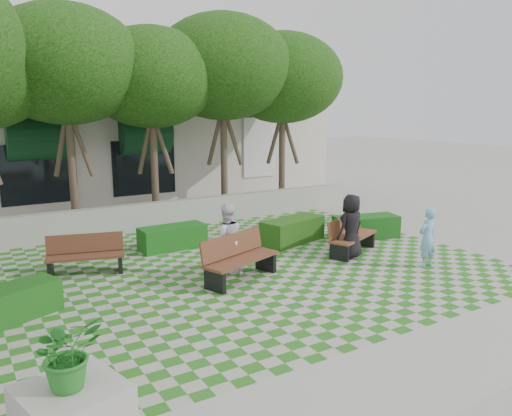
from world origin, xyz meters
TOP-DOWN VIEW (x-y plane):
  - ground at (0.00, 0.00)m, footprint 90.00×90.00m
  - lawn at (0.00, 1.00)m, footprint 12.00×12.00m
  - sidewalk_south at (0.00, -4.70)m, footprint 16.00×2.00m
  - retaining_wall at (0.00, 6.20)m, footprint 15.00×0.36m
  - bench_east at (3.08, 0.68)m, footprint 2.00×1.33m
  - bench_mid at (-0.67, 0.35)m, footprint 2.16×1.33m
  - bench_west at (-3.61, 2.70)m, footprint 1.90×1.05m
  - hedge_east at (4.60, 1.66)m, footprint 2.11×1.25m
  - hedge_midright at (2.36, 2.43)m, footprint 2.22×1.33m
  - hedge_midleft at (-0.97, 3.67)m, footprint 1.91×0.83m
  - hedge_west at (-5.51, 0.64)m, footprint 1.98×1.38m
  - planter_front at (-5.32, -4.17)m, footprint 1.23×1.23m
  - person_blue at (3.86, -1.27)m, footprint 0.58×0.41m
  - person_dark at (2.76, 0.33)m, footprint 0.92×0.67m
  - person_white at (-0.73, 0.86)m, footprint 0.98×0.85m
  - tree_row at (-1.86, 5.95)m, footprint 17.70×13.40m
  - building at (0.93, 14.08)m, footprint 18.00×8.92m

SIDE VIEW (x-z plane):
  - ground at x=0.00m, z-range 0.00..0.00m
  - sidewalk_south at x=0.00m, z-range 0.00..0.01m
  - lawn at x=0.00m, z-range 0.01..0.01m
  - hedge_west at x=-5.51m, z-range 0.00..0.64m
  - hedge_midleft at x=-0.97m, z-range 0.00..0.66m
  - hedge_east at x=4.60m, z-range 0.00..0.69m
  - hedge_midright at x=2.36m, z-range 0.00..0.73m
  - retaining_wall at x=0.00m, z-range 0.00..0.90m
  - bench_west at x=-3.61m, z-range -0.02..0.93m
  - bench_east at x=3.08m, z-range -0.02..0.98m
  - bench_mid at x=-0.67m, z-range -0.02..1.06m
  - planter_front at x=-5.32m, z-range -0.17..1.64m
  - person_blue at x=3.86m, z-range 0.00..1.52m
  - person_dark at x=2.76m, z-range 0.00..1.73m
  - person_white at x=-0.73m, z-range 0.00..1.73m
  - building at x=0.93m, z-range -0.06..5.09m
  - tree_row at x=-1.86m, z-range 1.47..8.88m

